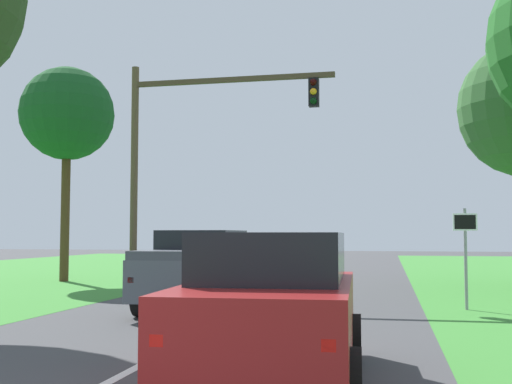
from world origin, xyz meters
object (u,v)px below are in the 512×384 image
object	(u,v)px
red_suv_near	(273,303)
pickup_truck_lead	(204,270)
keep_moving_sign	(465,245)
traffic_light	(184,142)
extra_tree_2	(67,115)

from	to	relation	value
red_suv_near	pickup_truck_lead	bearing A→B (deg)	113.42
red_suv_near	pickup_truck_lead	size ratio (longest dim) A/B	0.86
keep_moving_sign	pickup_truck_lead	bearing A→B (deg)	-167.25
traffic_light	keep_moving_sign	xyz separation A→B (m)	(8.44, -2.75, -3.29)
traffic_light	keep_moving_sign	bearing A→B (deg)	-18.06
traffic_light	extra_tree_2	size ratio (longest dim) A/B	0.86
red_suv_near	traffic_light	bearing A→B (deg)	113.96
traffic_light	extra_tree_2	xyz separation A→B (m)	(-6.40, 3.93, 1.90)
traffic_light	extra_tree_2	bearing A→B (deg)	148.41
traffic_light	extra_tree_2	distance (m)	7.75
red_suv_near	extra_tree_2	size ratio (longest dim) A/B	0.52
red_suv_near	keep_moving_sign	distance (m)	9.23
pickup_truck_lead	extra_tree_2	bearing A→B (deg)	135.68
red_suv_near	traffic_light	distance (m)	12.98
red_suv_near	pickup_truck_lead	xyz separation A→B (m)	(-3.07, 7.08, 0.01)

